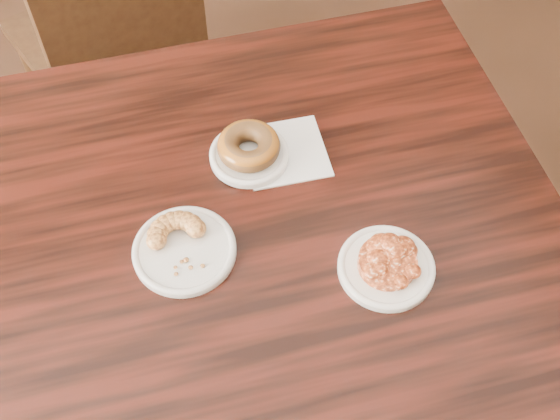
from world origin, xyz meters
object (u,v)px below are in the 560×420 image
object	(u,v)px
apple_fritter	(388,261)
cruller_fragment	(183,244)
glazed_donut	(249,146)
chair_far	(104,38)
cafe_table	(278,327)

from	to	relation	value
apple_fritter	cruller_fragment	world-z (taller)	same
glazed_donut	chair_far	bearing A→B (deg)	102.27
cruller_fragment	glazed_donut	bearing A→B (deg)	42.61
chair_far	cruller_fragment	bearing A→B (deg)	73.66
cruller_fragment	cafe_table	bearing A→B (deg)	-5.66
cafe_table	cruller_fragment	bearing A→B (deg)	179.84
chair_far	glazed_donut	distance (m)	0.85
chair_far	cruller_fragment	xyz separation A→B (m)	(0.00, -0.92, 0.33)
glazed_donut	cruller_fragment	xyz separation A→B (m)	(-0.17, -0.15, -0.01)
cafe_table	chair_far	world-z (taller)	chair_far
cruller_fragment	chair_far	bearing A→B (deg)	90.11
cafe_table	glazed_donut	world-z (taller)	glazed_donut
chair_far	cruller_fragment	world-z (taller)	chair_far
apple_fritter	glazed_donut	bearing A→B (deg)	114.27
cafe_table	glazed_donut	bearing A→B (deg)	93.30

